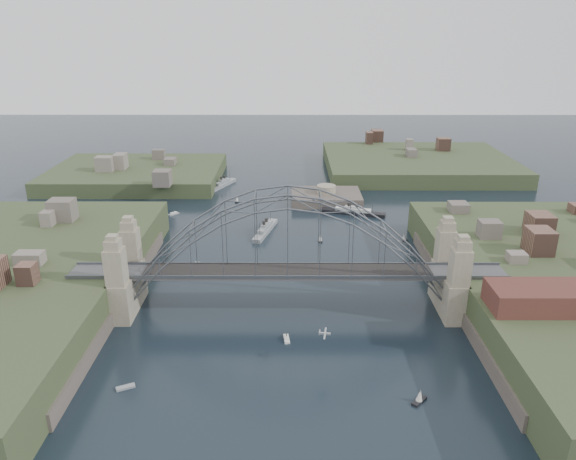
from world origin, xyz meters
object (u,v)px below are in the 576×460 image
at_px(fort_island, 326,203).
at_px(naval_cruiser_near, 265,230).
at_px(ocean_liner, 353,212).
at_px(bridge, 288,252).
at_px(wharf_shed, 549,298).
at_px(naval_cruiser_far, 223,184).

distance_m(fort_island, naval_cruiser_near, 33.09).
distance_m(fort_island, ocean_liner, 14.37).
bearing_deg(fort_island, bridge, -99.73).
xyz_separation_m(bridge, naval_cruiser_near, (-6.24, 42.41, -11.54)).
height_order(bridge, fort_island, bridge).
height_order(bridge, wharf_shed, bridge).
relative_size(fort_island, naval_cruiser_near, 1.31).
bearing_deg(wharf_shed, naval_cruiser_near, 131.69).
distance_m(wharf_shed, naval_cruiser_far, 121.99).
bearing_deg(naval_cruiser_far, naval_cruiser_near, -69.68).
bearing_deg(ocean_liner, naval_cruiser_far, 144.75).
bearing_deg(fort_island, naval_cruiser_far, 153.34).
height_order(fort_island, wharf_shed, wharf_shed).
distance_m(fort_island, naval_cruiser_far, 39.13).
relative_size(fort_island, wharf_shed, 1.10).
relative_size(bridge, wharf_shed, 4.20).
bearing_deg(naval_cruiser_far, bridge, -75.31).
relative_size(bridge, fort_island, 3.82).
height_order(wharf_shed, naval_cruiser_near, wharf_shed).
distance_m(bridge, naval_cruiser_near, 44.39).
xyz_separation_m(wharf_shed, ocean_liner, (-24.69, 71.68, -9.27)).
relative_size(bridge, naval_cruiser_far, 5.79).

